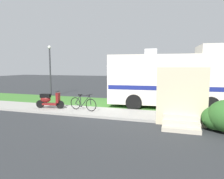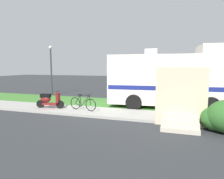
% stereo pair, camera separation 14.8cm
% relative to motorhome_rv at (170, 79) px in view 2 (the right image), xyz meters
% --- Properties ---
extents(ground_plane, '(80.00, 80.00, 0.00)m').
position_rel_motorhome_rv_xyz_m(ground_plane, '(-4.09, -1.38, -1.71)').
color(ground_plane, '#2D3033').
extents(sidewalk, '(24.00, 2.00, 0.12)m').
position_rel_motorhome_rv_xyz_m(sidewalk, '(-4.09, -2.58, -1.65)').
color(sidewalk, '#9E9B93').
rests_on(sidewalk, ground).
extents(grass_strip, '(24.00, 3.40, 0.08)m').
position_rel_motorhome_rv_xyz_m(grass_strip, '(-4.09, 0.12, -1.67)').
color(grass_strip, '#3D752D').
rests_on(grass_strip, ground).
extents(motorhome_rv, '(6.95, 2.95, 3.59)m').
position_rel_motorhome_rv_xyz_m(motorhome_rv, '(0.00, 0.00, 0.00)').
color(motorhome_rv, silver).
rests_on(motorhome_rv, ground).
extents(scooter, '(1.62, 0.56, 0.97)m').
position_rel_motorhome_rv_xyz_m(scooter, '(-6.37, -2.74, -1.14)').
color(scooter, black).
rests_on(scooter, ground).
extents(bicycle, '(1.65, 0.52, 0.88)m').
position_rel_motorhome_rv_xyz_m(bicycle, '(-4.32, -2.64, -1.22)').
color(bicycle, black).
rests_on(bicycle, ground).
extents(pickup_truck_near, '(5.31, 2.20, 1.75)m').
position_rel_motorhome_rv_xyz_m(pickup_truck_near, '(2.52, 4.46, -0.77)').
color(pickup_truck_near, '#1E2328').
rests_on(pickup_truck_near, ground).
extents(porch_steps, '(2.00, 1.26, 2.40)m').
position_rel_motorhome_rv_xyz_m(porch_steps, '(0.57, -3.67, -0.75)').
color(porch_steps, '#BCB29E').
rests_on(porch_steps, ground).
extents(bottle_green, '(0.07, 0.07, 0.23)m').
position_rel_motorhome_rv_xyz_m(bottle_green, '(0.61, -2.32, -1.50)').
color(bottle_green, brown).
rests_on(bottle_green, ground).
extents(bottle_spare, '(0.08, 0.08, 0.27)m').
position_rel_motorhome_rv_xyz_m(bottle_spare, '(0.67, -2.74, -1.48)').
color(bottle_spare, '#19722D').
rests_on(bottle_spare, ground).
extents(street_lamp_post, '(0.28, 0.28, 4.15)m').
position_rel_motorhome_rv_xyz_m(street_lamp_post, '(-9.66, 2.22, 0.81)').
color(street_lamp_post, '#333338').
rests_on(street_lamp_post, ground).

